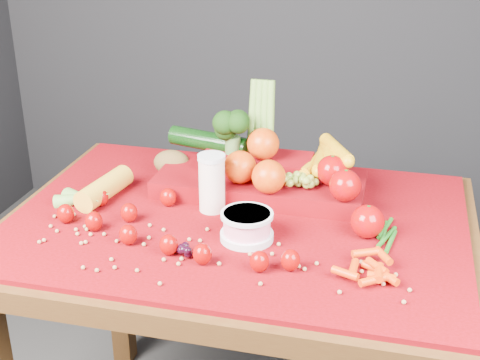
% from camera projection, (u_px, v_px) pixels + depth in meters
% --- Properties ---
extents(table, '(1.10, 0.80, 0.75)m').
position_uv_depth(table, '(238.00, 257.00, 1.61)').
color(table, '#391E0D').
rests_on(table, ground).
extents(red_cloth, '(1.05, 0.75, 0.01)m').
position_uv_depth(red_cloth, '(238.00, 220.00, 1.57)').
color(red_cloth, maroon).
rests_on(red_cloth, table).
extents(milk_glass, '(0.07, 0.07, 0.14)m').
position_uv_depth(milk_glass, '(212.00, 181.00, 1.58)').
color(milk_glass, silver).
rests_on(milk_glass, red_cloth).
extents(yogurt_bowl, '(0.12, 0.12, 0.06)m').
position_uv_depth(yogurt_bowl, '(247.00, 225.00, 1.46)').
color(yogurt_bowl, silver).
rests_on(yogurt_bowl, red_cloth).
extents(strawberry_scatter, '(0.58, 0.28, 0.05)m').
position_uv_depth(strawberry_scatter, '(157.00, 227.00, 1.47)').
color(strawberry_scatter, '#9B0A01').
rests_on(strawberry_scatter, red_cloth).
extents(dark_grape_cluster, '(0.06, 0.05, 0.03)m').
position_uv_depth(dark_grape_cluster, '(181.00, 247.00, 1.42)').
color(dark_grape_cluster, black).
rests_on(dark_grape_cluster, red_cloth).
extents(soybean_scatter, '(0.84, 0.24, 0.01)m').
position_uv_depth(soybean_scatter, '(214.00, 258.00, 1.39)').
color(soybean_scatter, '#B07F4C').
rests_on(soybean_scatter, red_cloth).
extents(corn_ear, '(0.21, 0.25, 0.06)m').
position_uv_depth(corn_ear, '(90.00, 195.00, 1.63)').
color(corn_ear, gold).
rests_on(corn_ear, red_cloth).
extents(potato, '(0.10, 0.07, 0.07)m').
position_uv_depth(potato, '(172.00, 163.00, 1.79)').
color(potato, brown).
rests_on(potato, red_cloth).
extents(baby_carrot_pile, '(0.18, 0.18, 0.03)m').
position_uv_depth(baby_carrot_pile, '(364.00, 268.00, 1.33)').
color(baby_carrot_pile, red).
rests_on(baby_carrot_pile, red_cloth).
extents(green_bean_pile, '(0.14, 0.12, 0.01)m').
position_uv_depth(green_bean_pile, '(387.00, 235.00, 1.48)').
color(green_bean_pile, '#1A6116').
rests_on(green_bean_pile, red_cloth).
extents(produce_mound, '(0.59, 0.36, 0.27)m').
position_uv_depth(produce_mound, '(269.00, 170.00, 1.67)').
color(produce_mound, maroon).
rests_on(produce_mound, red_cloth).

